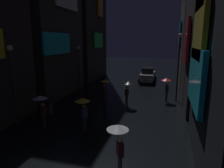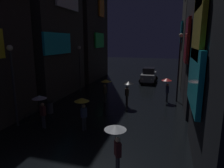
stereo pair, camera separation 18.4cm
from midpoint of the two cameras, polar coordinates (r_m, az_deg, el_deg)
building_left_mid at (r=21.28m, az=-18.30°, el=15.64°), size 4.25×7.89×13.74m
building_right_mid at (r=18.51m, az=27.38°, el=18.86°), size 4.25×8.33×15.88m
pedestrian_midstreet_centre_yellow at (r=12.00m, az=-8.67°, el=-5.99°), size 0.90×0.90×2.12m
pedestrian_far_right_yellow at (r=17.40m, az=-2.25°, el=-0.13°), size 0.90×0.90×2.12m
pedestrian_near_crossing_clear at (r=13.08m, az=-20.04°, el=-5.07°), size 0.90×0.90×2.12m
pedestrian_foreground_right_clear at (r=8.25m, az=1.20°, el=-14.59°), size 0.90×0.90×2.12m
pedestrian_foreground_left_red at (r=18.51m, az=15.01°, el=0.21°), size 0.90×0.90×2.12m
pedestrian_midstreet_left_black at (r=16.62m, az=4.24°, el=-0.74°), size 0.90×0.90×2.12m
bicycle_parked_at_storefront at (r=14.95m, az=-21.71°, el=-8.22°), size 0.18×1.82×0.96m
car_distant at (r=26.95m, az=9.98°, el=2.51°), size 2.26×4.15×1.92m
streetlamp_right_far at (r=18.62m, az=18.25°, el=6.49°), size 0.36×0.36×6.02m
streetlamp_left_near at (r=13.66m, az=-26.84°, el=1.92°), size 0.36×0.36×5.16m
streetlamp_left_far at (r=21.56m, az=-9.69°, el=5.97°), size 0.36×0.36×4.88m
trash_bin at (r=15.89m, az=-17.65°, el=-6.41°), size 0.46×0.46×0.93m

